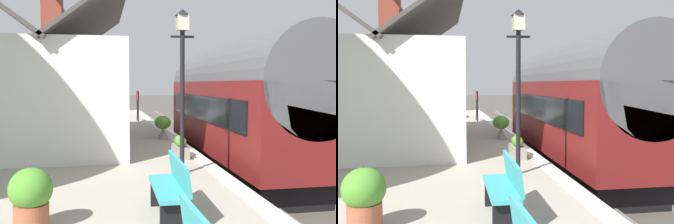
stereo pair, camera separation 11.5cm
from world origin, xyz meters
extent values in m
plane|color=#4C473F|center=(0.00, 0.00, 0.00)|extent=(160.00, 160.00, 0.00)
cube|color=#A39B8C|center=(0.00, 4.22, 0.48)|extent=(32.00, 6.45, 0.97)
cube|color=beige|center=(0.00, 1.18, 0.98)|extent=(32.00, 0.36, 0.02)
cube|color=gray|center=(0.00, -1.62, 0.07)|extent=(52.00, 0.08, 0.14)
cube|color=gray|center=(0.00, -0.18, 0.07)|extent=(52.00, 0.08, 0.14)
cube|color=black|center=(0.59, -0.90, 0.35)|extent=(8.86, 2.29, 0.70)
cube|color=maroon|center=(0.59, -0.90, 1.85)|extent=(9.63, 2.70, 2.30)
cylinder|color=#515154|center=(0.59, -0.90, 3.00)|extent=(9.63, 2.65, 2.65)
cube|color=black|center=(0.59, 0.47, 2.14)|extent=(8.19, 0.03, 0.80)
cylinder|color=black|center=(3.48, -0.90, 0.35)|extent=(0.70, 2.16, 0.70)
cylinder|color=black|center=(-2.30, -0.90, 0.35)|extent=(0.70, 2.16, 0.70)
cube|color=black|center=(5.43, -0.90, 2.25)|extent=(0.04, 2.16, 0.90)
cylinder|color=#F2EDCC|center=(5.45, -0.90, 1.27)|extent=(0.06, 0.24, 0.24)
cube|color=red|center=(5.49, -0.90, 0.82)|extent=(0.16, 2.56, 0.24)
cube|color=white|center=(1.28, 5.05, 2.51)|extent=(7.50, 4.01, 3.09)
cube|color=#47423D|center=(1.28, 4.05, 4.80)|extent=(8.00, 2.27, 1.71)
cube|color=#47423D|center=(1.28, 6.06, 4.80)|extent=(8.00, 2.27, 1.71)
cylinder|color=#47423D|center=(1.28, 5.05, 5.54)|extent=(8.00, 0.16, 0.16)
cube|color=brown|center=(-0.28, 5.05, 5.26)|extent=(0.56, 0.56, 2.41)
cube|color=teal|center=(0.95, 3.02, 2.02)|extent=(0.90, 0.06, 2.10)
cube|color=teal|center=(-0.45, 3.02, 2.67)|extent=(0.80, 0.05, 1.10)
cube|color=teal|center=(2.35, 3.02, 2.67)|extent=(0.80, 0.05, 1.10)
cube|color=teal|center=(-6.22, 2.78, 1.42)|extent=(1.41, 0.43, 0.06)
cube|color=teal|center=(-6.22, 2.60, 1.65)|extent=(1.40, 0.13, 0.40)
cube|color=black|center=(-6.78, 2.79, 1.19)|extent=(0.07, 0.36, 0.44)
cube|color=black|center=(-5.66, 2.76, 1.19)|extent=(0.07, 0.36, 0.44)
cube|color=teal|center=(10.25, 2.95, 1.42)|extent=(1.40, 0.40, 0.06)
cube|color=teal|center=(10.25, 2.77, 1.65)|extent=(1.40, 0.11, 0.40)
cube|color=black|center=(9.69, 2.94, 1.19)|extent=(0.06, 0.36, 0.44)
cube|color=black|center=(10.81, 2.95, 1.19)|extent=(0.06, 0.36, 0.44)
cone|color=gray|center=(1.56, 1.58, 1.16)|extent=(0.39, 0.39, 0.38)
cylinder|color=gray|center=(1.56, 1.58, 1.00)|extent=(0.22, 0.22, 0.06)
ellipsoid|color=#4C8C2D|center=(1.56, 1.58, 1.55)|extent=(0.58, 0.58, 0.48)
cone|color=gray|center=(5.79, 4.15, 1.13)|extent=(0.32, 0.32, 0.33)
cylinder|color=gray|center=(5.79, 4.15, 1.00)|extent=(0.18, 0.18, 0.06)
ellipsoid|color=#3D8438|center=(5.79, 4.15, 1.44)|extent=(0.40, 0.40, 0.33)
cone|color=#C24960|center=(5.79, 4.15, 1.57)|extent=(0.08, 0.08, 0.16)
cube|color=black|center=(6.44, 3.47, 1.17)|extent=(0.79, 0.32, 0.39)
ellipsoid|color=#2D7233|center=(6.44, 3.47, 1.48)|extent=(0.71, 0.29, 0.29)
cylinder|color=#9E5138|center=(-6.33, 4.64, 1.15)|extent=(0.46, 0.46, 0.36)
ellipsoid|color=#4C8C2D|center=(-6.33, 4.64, 1.53)|extent=(0.58, 0.58, 0.56)
cone|color=#B32249|center=(-6.33, 4.64, 1.73)|extent=(0.12, 0.12, 0.23)
cylinder|color=teal|center=(5.93, 5.00, 1.15)|extent=(0.35, 0.35, 0.37)
ellipsoid|color=#4C8C2D|center=(5.93, 5.00, 1.49)|extent=(0.43, 0.43, 0.40)
cone|color=#EA2959|center=(5.93, 5.00, 1.64)|extent=(0.09, 0.09, 0.17)
cylinder|color=teal|center=(9.19, 6.48, 1.15)|extent=(0.42, 0.42, 0.35)
ellipsoid|color=#2D7233|center=(9.19, 6.48, 1.51)|extent=(0.54, 0.54, 0.55)
cone|color=#E05D68|center=(9.19, 6.48, 1.70)|extent=(0.11, 0.11, 0.22)
cube|color=gray|center=(-1.81, 1.65, 1.13)|extent=(0.92, 0.32, 0.31)
ellipsoid|color=#4C8C2D|center=(-1.81, 1.65, 1.40)|extent=(0.83, 0.29, 0.29)
cylinder|color=black|center=(-3.64, 2.00, 2.52)|extent=(0.10, 0.10, 3.10)
cylinder|color=black|center=(-3.64, 2.00, 3.92)|extent=(0.05, 0.50, 0.05)
cube|color=beige|center=(-3.64, 2.00, 4.21)|extent=(0.24, 0.24, 0.32)
cone|color=black|center=(-3.64, 2.00, 4.43)|extent=(0.32, 0.32, 0.14)
cylinder|color=black|center=(7.86, 1.85, 1.52)|extent=(0.06, 0.06, 1.10)
cylinder|color=black|center=(8.46, 1.85, 1.52)|extent=(0.06, 0.06, 1.10)
cube|color=maroon|center=(8.16, 1.85, 2.29)|extent=(0.90, 0.06, 0.44)
cube|color=black|center=(8.16, 1.85, 2.29)|extent=(0.96, 0.03, 0.50)
camera|label=1|loc=(-11.48, 3.69, 2.93)|focal=40.03mm
camera|label=2|loc=(-11.49, 3.57, 2.93)|focal=40.03mm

